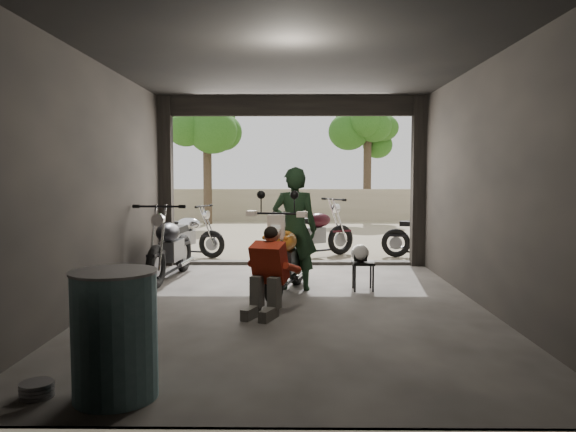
{
  "coord_description": "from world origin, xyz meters",
  "views": [
    {
      "loc": [
        0.04,
        -7.21,
        1.74
      ],
      "look_at": [
        -0.04,
        0.6,
        1.16
      ],
      "focal_mm": 35.0,
      "sensor_mm": 36.0,
      "label": 1
    }
  ],
  "objects_px": {
    "left_bike": "(170,242)",
    "rider": "(295,229)",
    "oil_drum": "(115,337)",
    "main_bike": "(287,251)",
    "mechanic": "(266,274)",
    "helmet": "(360,253)",
    "outside_bike_a": "(184,231)",
    "outside_bike_c": "(429,231)",
    "outside_bike_b": "(313,228)",
    "stool": "(363,267)",
    "sign_post": "(450,173)"
  },
  "relations": [
    {
      "from": "left_bike",
      "to": "rider",
      "type": "relative_size",
      "value": 1.02
    },
    {
      "from": "rider",
      "to": "oil_drum",
      "type": "relative_size",
      "value": 1.85
    },
    {
      "from": "oil_drum",
      "to": "main_bike",
      "type": "bearing_deg",
      "value": 71.72
    },
    {
      "from": "mechanic",
      "to": "helmet",
      "type": "distance_m",
      "value": 2.05
    },
    {
      "from": "outside_bike_a",
      "to": "mechanic",
      "type": "xyz_separation_m",
      "value": [
        1.99,
        -5.04,
        -0.02
      ]
    },
    {
      "from": "outside_bike_a",
      "to": "oil_drum",
      "type": "relative_size",
      "value": 1.64
    },
    {
      "from": "main_bike",
      "to": "outside_bike_c",
      "type": "distance_m",
      "value": 4.59
    },
    {
      "from": "left_bike",
      "to": "outside_bike_b",
      "type": "height_order",
      "value": "left_bike"
    },
    {
      "from": "outside_bike_a",
      "to": "rider",
      "type": "height_order",
      "value": "rider"
    },
    {
      "from": "stool",
      "to": "sign_post",
      "type": "height_order",
      "value": "sign_post"
    },
    {
      "from": "outside_bike_b",
      "to": "oil_drum",
      "type": "distance_m",
      "value": 7.7
    },
    {
      "from": "outside_bike_b",
      "to": "mechanic",
      "type": "height_order",
      "value": "outside_bike_b"
    },
    {
      "from": "helmet",
      "to": "oil_drum",
      "type": "height_order",
      "value": "oil_drum"
    },
    {
      "from": "main_bike",
      "to": "stool",
      "type": "xyz_separation_m",
      "value": [
        1.14,
        0.24,
        -0.26
      ]
    },
    {
      "from": "outside_bike_a",
      "to": "sign_post",
      "type": "bearing_deg",
      "value": -81.89
    },
    {
      "from": "outside_bike_c",
      "to": "sign_post",
      "type": "height_order",
      "value": "sign_post"
    },
    {
      "from": "sign_post",
      "to": "outside_bike_b",
      "type": "bearing_deg",
      "value": 152.68
    },
    {
      "from": "mechanic",
      "to": "main_bike",
      "type": "bearing_deg",
      "value": 100.57
    },
    {
      "from": "oil_drum",
      "to": "sign_post",
      "type": "relative_size",
      "value": 0.38
    },
    {
      "from": "left_bike",
      "to": "stool",
      "type": "xyz_separation_m",
      "value": [
        3.07,
        -0.9,
        -0.26
      ]
    },
    {
      "from": "left_bike",
      "to": "mechanic",
      "type": "bearing_deg",
      "value": -50.41
    },
    {
      "from": "outside_bike_a",
      "to": "mechanic",
      "type": "bearing_deg",
      "value": -140.29
    },
    {
      "from": "outside_bike_b",
      "to": "helmet",
      "type": "xyz_separation_m",
      "value": [
        0.58,
        -3.4,
        -0.05
      ]
    },
    {
      "from": "stool",
      "to": "outside_bike_b",
      "type": "bearing_deg",
      "value": 100.37
    },
    {
      "from": "outside_bike_a",
      "to": "outside_bike_c",
      "type": "height_order",
      "value": "outside_bike_c"
    },
    {
      "from": "left_bike",
      "to": "oil_drum",
      "type": "relative_size",
      "value": 1.88
    },
    {
      "from": "mechanic",
      "to": "helmet",
      "type": "relative_size",
      "value": 3.75
    },
    {
      "from": "main_bike",
      "to": "oil_drum",
      "type": "xyz_separation_m",
      "value": [
        -1.27,
        -3.84,
        -0.13
      ]
    },
    {
      "from": "mechanic",
      "to": "sign_post",
      "type": "height_order",
      "value": "sign_post"
    },
    {
      "from": "main_bike",
      "to": "outside_bike_a",
      "type": "relative_size",
      "value": 1.16
    },
    {
      "from": "outside_bike_b",
      "to": "rider",
      "type": "xyz_separation_m",
      "value": [
        -0.39,
        -3.37,
        0.31
      ]
    },
    {
      "from": "mechanic",
      "to": "oil_drum",
      "type": "distance_m",
      "value": 2.74
    },
    {
      "from": "outside_bike_b",
      "to": "oil_drum",
      "type": "xyz_separation_m",
      "value": [
        -1.78,
        -7.5,
        -0.12
      ]
    },
    {
      "from": "outside_bike_c",
      "to": "stool",
      "type": "height_order",
      "value": "outside_bike_c"
    },
    {
      "from": "main_bike",
      "to": "rider",
      "type": "height_order",
      "value": "rider"
    },
    {
      "from": "main_bike",
      "to": "outside_bike_c",
      "type": "xyz_separation_m",
      "value": [
        2.9,
        3.56,
        -0.06
      ]
    },
    {
      "from": "outside_bike_a",
      "to": "sign_post",
      "type": "distance_m",
      "value": 5.55
    },
    {
      "from": "left_bike",
      "to": "outside_bike_b",
      "type": "distance_m",
      "value": 3.51
    },
    {
      "from": "outside_bike_b",
      "to": "outside_bike_a",
      "type": "bearing_deg",
      "value": 54.56
    },
    {
      "from": "stool",
      "to": "oil_drum",
      "type": "xyz_separation_m",
      "value": [
        -2.41,
        -4.07,
        0.13
      ]
    },
    {
      "from": "left_bike",
      "to": "oil_drum",
      "type": "bearing_deg",
      "value": -77.65
    },
    {
      "from": "outside_bike_a",
      "to": "outside_bike_b",
      "type": "relative_size",
      "value": 0.89
    },
    {
      "from": "sign_post",
      "to": "left_bike",
      "type": "bearing_deg",
      "value": -170.67
    },
    {
      "from": "outside_bike_c",
      "to": "mechanic",
      "type": "relative_size",
      "value": 1.58
    },
    {
      "from": "outside_bike_b",
      "to": "outside_bike_c",
      "type": "relative_size",
      "value": 1.09
    },
    {
      "from": "mechanic",
      "to": "oil_drum",
      "type": "xyz_separation_m",
      "value": [
        -1.03,
        -2.54,
        -0.03
      ]
    },
    {
      "from": "helmet",
      "to": "left_bike",
      "type": "bearing_deg",
      "value": 151.49
    },
    {
      "from": "outside_bike_a",
      "to": "outside_bike_b",
      "type": "xyz_separation_m",
      "value": [
        2.74,
        -0.08,
        0.07
      ]
    },
    {
      "from": "left_bike",
      "to": "sign_post",
      "type": "xyz_separation_m",
      "value": [
        5.04,
        1.66,
        1.13
      ]
    },
    {
      "from": "outside_bike_b",
      "to": "sign_post",
      "type": "relative_size",
      "value": 0.71
    }
  ]
}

